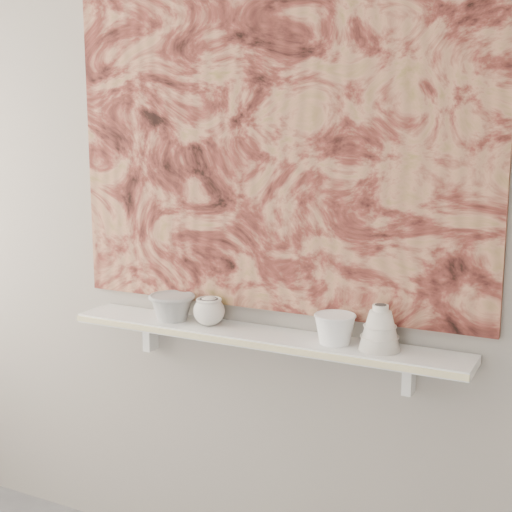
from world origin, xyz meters
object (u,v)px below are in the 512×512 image
Objects in this scene: shelf at (260,337)px; bell_vessel at (380,327)px; bowl_grey at (172,307)px; bowl_white at (335,328)px; painting at (271,147)px; cup_cream at (209,311)px.

bell_vessel is at bearing 0.00° from shelf.
bowl_white is (0.61, 0.00, 0.00)m from bowl_grey.
bowl_grey is at bearing 180.00° from bell_vessel.
painting is (0.00, 0.08, 0.62)m from shelf.
bowl_grey is at bearing 180.00° from shelf.
bell_vessel is (0.41, -0.08, -0.54)m from painting.
cup_cream is 0.82× the size of bowl_white.
painting is at bearing 90.00° from shelf.
shelf is 12.86× the size of cup_cream.
painting is at bearing 13.04° from bowl_grey.
bowl_grey is at bearing 180.00° from bowl_white.
bowl_grey is at bearing 180.00° from cup_cream.
bell_vessel is (0.61, 0.00, 0.02)m from cup_cream.
cup_cream is at bearing 180.00° from bowl_white.
cup_cream is at bearing 180.00° from bell_vessel.
bowl_white is at bearing 0.00° from cup_cream.
bowl_grey is 0.76m from bell_vessel.
cup_cream is (-0.20, -0.08, -0.56)m from painting.
cup_cream is at bearing 0.00° from bowl_grey.
bowl_white is (0.27, 0.00, 0.06)m from shelf.
bell_vessel is (0.76, 0.00, 0.02)m from bowl_grey.
painting is 0.60m from cup_cream.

